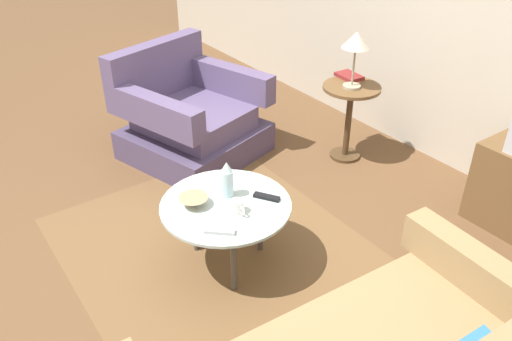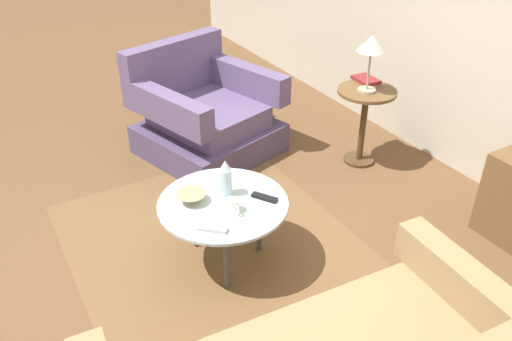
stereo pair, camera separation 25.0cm
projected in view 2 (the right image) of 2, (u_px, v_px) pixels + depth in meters
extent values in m
plane|color=brown|center=(211.00, 261.00, 3.21)|extent=(16.00, 16.00, 0.00)
cube|color=brown|center=(225.00, 259.00, 3.22)|extent=(2.27, 1.72, 0.00)
cube|color=#4B3E5C|center=(209.00, 138.00, 4.33)|extent=(1.18, 1.19, 0.24)
cube|color=#5B4C70|center=(208.00, 116.00, 4.22)|extent=(0.96, 0.88, 0.18)
cube|color=#5B4C70|center=(174.00, 67.00, 4.29)|extent=(0.41, 0.96, 0.45)
cube|color=#5B4C70|center=(166.00, 107.00, 3.86)|extent=(0.94, 0.40, 0.24)
cube|color=#5B4C70|center=(243.00, 78.00, 4.37)|extent=(0.94, 0.40, 0.24)
cube|color=#93754C|center=(481.00, 298.00, 2.24)|extent=(0.97, 0.20, 0.19)
cylinder|color=#B2C6C1|center=(223.00, 203.00, 2.99)|extent=(0.76, 0.76, 0.02)
cylinder|color=#4C4742|center=(259.00, 223.00, 3.19)|extent=(0.04, 0.04, 0.42)
cylinder|color=#4C4742|center=(195.00, 219.00, 3.22)|extent=(0.04, 0.04, 0.42)
cylinder|color=#4C4742|center=(227.00, 259.00, 2.91)|extent=(0.04, 0.04, 0.42)
cylinder|color=brown|center=(367.00, 91.00, 3.93)|extent=(0.45, 0.45, 0.02)
cylinder|color=#47311C|center=(363.00, 128.00, 4.09)|extent=(0.05, 0.05, 0.60)
cylinder|color=#47311C|center=(359.00, 159.00, 4.25)|extent=(0.25, 0.25, 0.02)
cylinder|color=#9E937A|center=(367.00, 90.00, 3.89)|extent=(0.14, 0.14, 0.02)
cylinder|color=#9E937A|center=(369.00, 70.00, 3.81)|extent=(0.02, 0.02, 0.29)
cone|color=beige|center=(372.00, 43.00, 3.70)|extent=(0.21, 0.21, 0.12)
cylinder|color=silver|center=(226.00, 182.00, 3.01)|extent=(0.08, 0.08, 0.17)
cone|color=silver|center=(225.00, 165.00, 2.95)|extent=(0.07, 0.07, 0.06)
cylinder|color=white|center=(232.00, 205.00, 2.90)|extent=(0.08, 0.08, 0.08)
torus|color=white|center=(237.00, 210.00, 2.86)|extent=(0.05, 0.01, 0.05)
cone|color=tan|center=(191.00, 198.00, 2.98)|extent=(0.17, 0.17, 0.06)
cube|color=black|center=(264.00, 197.00, 3.01)|extent=(0.16, 0.12, 0.02)
cube|color=#B2B2B7|center=(212.00, 229.00, 2.76)|extent=(0.14, 0.15, 0.02)
cube|color=maroon|center=(366.00, 80.00, 4.06)|extent=(0.22, 0.16, 0.03)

